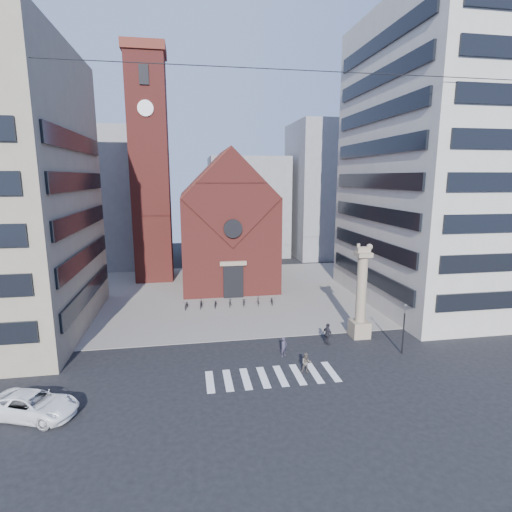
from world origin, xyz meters
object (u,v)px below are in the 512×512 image
Objects in this scene: white_car at (33,405)px; scooter_0 at (186,305)px; pedestrian_1 at (306,363)px; pedestrian_0 at (284,347)px; pedestrian_2 at (328,334)px; lion_column at (361,300)px; traffic_light at (404,327)px.

white_car reaches higher than scooter_0.
white_car is at bearing -163.84° from pedestrian_1.
pedestrian_0 is 4.56m from pedestrian_2.
pedestrian_0 is (-7.81, -2.84, -2.64)m from lion_column.
pedestrian_1 is 5.61m from pedestrian_2.
traffic_light is 22.93m from scooter_0.
traffic_light is 2.19× the size of pedestrian_2.
scooter_0 is at bearing -6.14° from white_car.
traffic_light reaches higher than white_car.
white_car is (-26.87, -4.39, -1.53)m from traffic_light.
white_car is 2.78× the size of pedestrian_2.
lion_column is 5.11× the size of scooter_0.
pedestrian_0 is at bearing -50.79° from scooter_0.
pedestrian_0 is at bearing 88.10° from pedestrian_2.
white_car is 17.94m from pedestrian_0.
traffic_light is at bearing -38.66° from pedestrian_0.
pedestrian_0 is at bearing -160.00° from lion_column.
pedestrian_1 is at bearing 122.37° from pedestrian_2.
traffic_light reaches higher than pedestrian_2.
traffic_light is at bearing -63.54° from lion_column.
scooter_0 is (-7.84, 13.39, -0.32)m from pedestrian_0.
pedestrian_1 is (-6.82, -5.84, -2.68)m from lion_column.
lion_column is 2.02× the size of traffic_light.
traffic_light is 27.27m from white_car.
white_car is 3.21× the size of scooter_0.
pedestrian_2 is (-5.52, 2.69, -1.31)m from traffic_light.
traffic_light is 6.28m from pedestrian_2.
scooter_0 is at bearing 140.50° from traffic_light.
lion_column is 4.62m from traffic_light.
traffic_light is 0.79× the size of white_car.
pedestrian_1 is at bearing -103.54° from pedestrian_0.
pedestrian_1 is 18.61m from scooter_0.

